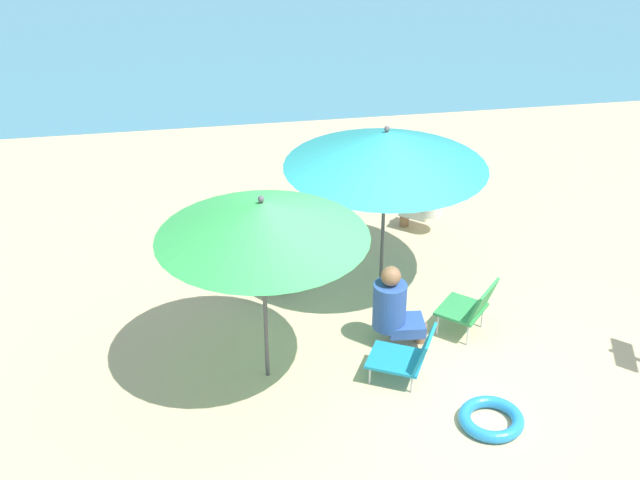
{
  "coord_description": "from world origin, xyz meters",
  "views": [
    {
      "loc": [
        -1.8,
        -6.62,
        5.17
      ],
      "look_at": [
        -0.49,
        1.25,
        0.7
      ],
      "focal_mm": 47.62,
      "sensor_mm": 36.0,
      "label": 1
    }
  ],
  "objects_px": {
    "beach_chair_c": "(471,306)",
    "person_b": "(427,197)",
    "beach_chair_a": "(262,261)",
    "person_a": "(394,307)",
    "umbrella_teal": "(386,149)",
    "umbrella_green": "(262,220)",
    "beach_chair_b": "(407,355)",
    "swim_ring": "(491,419)"
  },
  "relations": [
    {
      "from": "beach_chair_a",
      "to": "umbrella_teal",
      "type": "bearing_deg",
      "value": -9.09
    },
    {
      "from": "umbrella_teal",
      "to": "beach_chair_c",
      "type": "relative_size",
      "value": 3.18
    },
    {
      "from": "beach_chair_a",
      "to": "beach_chair_c",
      "type": "height_order",
      "value": "beach_chair_a"
    },
    {
      "from": "beach_chair_b",
      "to": "beach_chair_a",
      "type": "bearing_deg",
      "value": -30.07
    },
    {
      "from": "beach_chair_b",
      "to": "person_a",
      "type": "relative_size",
      "value": 0.81
    },
    {
      "from": "umbrella_green",
      "to": "beach_chair_b",
      "type": "xyz_separation_m",
      "value": [
        1.31,
        -0.29,
        -1.42
      ]
    },
    {
      "from": "umbrella_green",
      "to": "umbrella_teal",
      "type": "height_order",
      "value": "umbrella_green"
    },
    {
      "from": "person_a",
      "to": "umbrella_teal",
      "type": "bearing_deg",
      "value": 87.95
    },
    {
      "from": "beach_chair_b",
      "to": "umbrella_teal",
      "type": "bearing_deg",
      "value": -67.52
    },
    {
      "from": "person_a",
      "to": "person_b",
      "type": "relative_size",
      "value": 0.97
    },
    {
      "from": "swim_ring",
      "to": "umbrella_teal",
      "type": "bearing_deg",
      "value": 99.61
    },
    {
      "from": "beach_chair_a",
      "to": "person_a",
      "type": "xyz_separation_m",
      "value": [
        1.2,
        -1.29,
        0.09
      ]
    },
    {
      "from": "person_b",
      "to": "swim_ring",
      "type": "bearing_deg",
      "value": 122.93
    },
    {
      "from": "beach_chair_a",
      "to": "beach_chair_b",
      "type": "height_order",
      "value": "beach_chair_a"
    },
    {
      "from": "beach_chair_a",
      "to": "person_b",
      "type": "distance_m",
      "value": 2.39
    },
    {
      "from": "beach_chair_c",
      "to": "swim_ring",
      "type": "distance_m",
      "value": 1.42
    },
    {
      "from": "umbrella_green",
      "to": "beach_chair_a",
      "type": "xyz_separation_m",
      "value": [
        0.12,
        1.6,
        -1.36
      ]
    },
    {
      "from": "beach_chair_c",
      "to": "person_b",
      "type": "relative_size",
      "value": 0.75
    },
    {
      "from": "person_b",
      "to": "umbrella_teal",
      "type": "bearing_deg",
      "value": 91.94
    },
    {
      "from": "beach_chair_c",
      "to": "person_b",
      "type": "height_order",
      "value": "person_b"
    },
    {
      "from": "beach_chair_a",
      "to": "person_b",
      "type": "relative_size",
      "value": 0.69
    },
    {
      "from": "person_b",
      "to": "umbrella_green",
      "type": "bearing_deg",
      "value": 87.49
    },
    {
      "from": "beach_chair_c",
      "to": "person_b",
      "type": "bearing_deg",
      "value": -52.46
    },
    {
      "from": "beach_chair_c",
      "to": "person_a",
      "type": "relative_size",
      "value": 0.77
    },
    {
      "from": "umbrella_green",
      "to": "person_a",
      "type": "distance_m",
      "value": 1.86
    },
    {
      "from": "swim_ring",
      "to": "beach_chair_b",
      "type": "bearing_deg",
      "value": 128.66
    },
    {
      "from": "beach_chair_a",
      "to": "person_a",
      "type": "relative_size",
      "value": 0.71
    },
    {
      "from": "beach_chair_b",
      "to": "umbrella_green",
      "type": "bearing_deg",
      "value": 15.34
    },
    {
      "from": "umbrella_teal",
      "to": "person_b",
      "type": "relative_size",
      "value": 2.37
    },
    {
      "from": "umbrella_green",
      "to": "umbrella_teal",
      "type": "xyz_separation_m",
      "value": [
        1.47,
        1.5,
        -0.06
      ]
    },
    {
      "from": "umbrella_green",
      "to": "beach_chair_b",
      "type": "height_order",
      "value": "umbrella_green"
    },
    {
      "from": "person_a",
      "to": "swim_ring",
      "type": "distance_m",
      "value": 1.52
    },
    {
      "from": "umbrella_green",
      "to": "person_a",
      "type": "height_order",
      "value": "umbrella_green"
    },
    {
      "from": "umbrella_teal",
      "to": "beach_chair_c",
      "type": "distance_m",
      "value": 1.86
    },
    {
      "from": "umbrella_teal",
      "to": "swim_ring",
      "type": "height_order",
      "value": "umbrella_teal"
    },
    {
      "from": "beach_chair_c",
      "to": "beach_chair_b",
      "type": "bearing_deg",
      "value": 78.47
    },
    {
      "from": "umbrella_green",
      "to": "swim_ring",
      "type": "distance_m",
      "value": 2.72
    },
    {
      "from": "beach_chair_b",
      "to": "person_a",
      "type": "height_order",
      "value": "person_a"
    },
    {
      "from": "swim_ring",
      "to": "beach_chair_a",
      "type": "bearing_deg",
      "value": 124.08
    },
    {
      "from": "person_a",
      "to": "umbrella_green",
      "type": "bearing_deg",
      "value": -161.12
    },
    {
      "from": "beach_chair_c",
      "to": "swim_ring",
      "type": "bearing_deg",
      "value": 121.81
    },
    {
      "from": "umbrella_green",
      "to": "swim_ring",
      "type": "bearing_deg",
      "value": -28.5
    }
  ]
}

